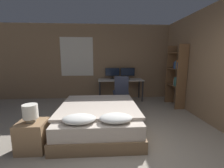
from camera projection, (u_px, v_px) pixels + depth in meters
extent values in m
cube|color=#8E7051|center=(112.00, 62.00, 5.58)|extent=(12.00, 0.06, 2.70)
cube|color=silver|center=(77.00, 57.00, 5.43)|extent=(1.16, 0.01, 1.38)
cube|color=black|center=(77.00, 57.00, 5.44)|extent=(1.08, 0.01, 1.30)
cube|color=#8E7051|center=(213.00, 65.00, 3.34)|extent=(0.06, 12.00, 2.70)
cube|color=#846647|center=(99.00, 124.00, 3.23)|extent=(1.58, 1.91, 0.22)
cube|color=beige|center=(99.00, 114.00, 3.19)|extent=(1.52, 1.85, 0.24)
cube|color=beige|center=(99.00, 105.00, 3.28)|extent=(1.62, 1.60, 0.05)
ellipsoid|color=white|center=(79.00, 119.00, 2.45)|extent=(0.55, 0.38, 0.13)
ellipsoid|color=white|center=(116.00, 118.00, 2.49)|extent=(0.55, 0.38, 0.13)
cube|color=#997551|center=(33.00, 136.00, 2.46)|extent=(0.44, 0.40, 0.50)
cylinder|color=gray|center=(31.00, 121.00, 2.42)|extent=(0.15, 0.15, 0.01)
cylinder|color=gray|center=(31.00, 120.00, 2.41)|extent=(0.02, 0.02, 0.05)
cylinder|color=silver|center=(30.00, 111.00, 2.39)|extent=(0.23, 0.23, 0.23)
cube|color=beige|center=(121.00, 80.00, 5.34)|extent=(1.59, 0.61, 0.03)
cylinder|color=#2D2D33|center=(100.00, 92.00, 5.11)|extent=(0.05, 0.05, 0.72)
cylinder|color=#2D2D33|center=(143.00, 91.00, 5.20)|extent=(0.05, 0.05, 0.72)
cylinder|color=#2D2D33|center=(100.00, 89.00, 5.61)|extent=(0.05, 0.05, 0.72)
cylinder|color=#2D2D33|center=(139.00, 88.00, 5.70)|extent=(0.05, 0.05, 0.72)
cylinder|color=black|center=(112.00, 79.00, 5.52)|extent=(0.16, 0.16, 0.01)
cylinder|color=black|center=(112.00, 77.00, 5.51)|extent=(0.03, 0.03, 0.09)
cube|color=black|center=(112.00, 72.00, 5.48)|extent=(0.52, 0.03, 0.30)
cube|color=#192338|center=(112.00, 72.00, 5.46)|extent=(0.49, 0.00, 0.27)
cylinder|color=black|center=(128.00, 78.00, 5.55)|extent=(0.16, 0.16, 0.01)
cylinder|color=black|center=(128.00, 77.00, 5.55)|extent=(0.03, 0.03, 0.09)
cube|color=black|center=(128.00, 72.00, 5.51)|extent=(0.52, 0.03, 0.30)
cube|color=#192338|center=(128.00, 72.00, 5.50)|extent=(0.49, 0.00, 0.27)
cube|color=black|center=(121.00, 80.00, 5.14)|extent=(0.34, 0.13, 0.02)
ellipsoid|color=black|center=(129.00, 80.00, 5.15)|extent=(0.07, 0.05, 0.04)
cylinder|color=black|center=(120.00, 105.00, 4.75)|extent=(0.52, 0.52, 0.04)
cylinder|color=gray|center=(120.00, 99.00, 4.72)|extent=(0.05, 0.05, 0.36)
cube|color=#33384C|center=(121.00, 93.00, 4.68)|extent=(0.46, 0.46, 0.07)
cube|color=#33384C|center=(121.00, 85.00, 4.43)|extent=(0.41, 0.05, 0.51)
cube|color=brown|center=(182.00, 78.00, 4.31)|extent=(0.30, 0.02, 1.90)
cube|color=brown|center=(171.00, 75.00, 5.02)|extent=(0.30, 0.02, 1.90)
cube|color=brown|center=(175.00, 85.00, 4.71)|extent=(0.30, 0.70, 0.02)
cube|color=brown|center=(176.00, 69.00, 4.62)|extent=(0.30, 0.70, 0.02)
cube|color=brown|center=(178.00, 53.00, 4.54)|extent=(0.30, 0.70, 0.02)
cube|color=orange|center=(181.00, 83.00, 4.37)|extent=(0.24, 0.02, 0.23)
cube|color=#337042|center=(180.00, 83.00, 4.41)|extent=(0.24, 0.03, 0.18)
cube|color=teal|center=(179.00, 82.00, 4.45)|extent=(0.24, 0.04, 0.24)
cube|color=#337042|center=(178.00, 82.00, 4.50)|extent=(0.24, 0.03, 0.24)
cube|color=teal|center=(178.00, 81.00, 4.54)|extent=(0.24, 0.02, 0.26)
cube|color=#BCB29E|center=(177.00, 82.00, 4.57)|extent=(0.24, 0.02, 0.20)
cube|color=#337042|center=(182.00, 66.00, 4.28)|extent=(0.24, 0.03, 0.20)
cube|color=#2D4784|center=(181.00, 66.00, 4.33)|extent=(0.24, 0.03, 0.21)
cube|color=orange|center=(181.00, 65.00, 4.37)|extent=(0.24, 0.03, 0.26)
cube|color=#28282D|center=(180.00, 65.00, 4.41)|extent=(0.24, 0.03, 0.24)
cube|color=teal|center=(179.00, 65.00, 4.44)|extent=(0.24, 0.02, 0.23)
cube|color=#2D4784|center=(179.00, 65.00, 4.48)|extent=(0.24, 0.03, 0.24)
cube|color=#2D4784|center=(178.00, 65.00, 4.53)|extent=(0.24, 0.04, 0.20)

